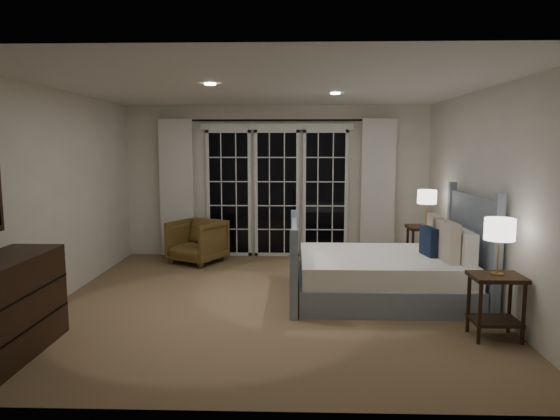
{
  "coord_description": "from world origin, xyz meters",
  "views": [
    {
      "loc": [
        0.3,
        -5.77,
        1.85
      ],
      "look_at": [
        0.12,
        0.37,
        1.05
      ],
      "focal_mm": 32.0,
      "sensor_mm": 36.0,
      "label": 1
    }
  ],
  "objects_px": {
    "armchair": "(197,241)",
    "nightstand_left": "(496,297)",
    "lamp_left": "(500,230)",
    "lamp_right": "(427,197)",
    "nightstand_right": "(425,242)",
    "dresser": "(5,307)",
    "bed": "(387,272)"
  },
  "relations": [
    {
      "from": "armchair",
      "to": "nightstand_left",
      "type": "bearing_deg",
      "value": -12.28
    },
    {
      "from": "lamp_left",
      "to": "lamp_right",
      "type": "distance_m",
      "value": 2.53
    },
    {
      "from": "nightstand_right",
      "to": "armchair",
      "type": "xyz_separation_m",
      "value": [
        -3.45,
        0.49,
        -0.11
      ]
    },
    {
      "from": "armchair",
      "to": "dresser",
      "type": "xyz_separation_m",
      "value": [
        -0.99,
        -3.57,
        0.1
      ]
    },
    {
      "from": "nightstand_right",
      "to": "dresser",
      "type": "relative_size",
      "value": 0.55
    },
    {
      "from": "lamp_right",
      "to": "dresser",
      "type": "distance_m",
      "value": 5.44
    },
    {
      "from": "lamp_right",
      "to": "armchair",
      "type": "xyz_separation_m",
      "value": [
        -3.45,
        0.49,
        -0.76
      ]
    },
    {
      "from": "nightstand_right",
      "to": "dresser",
      "type": "xyz_separation_m",
      "value": [
        -4.44,
        -3.08,
        -0.01
      ]
    },
    {
      "from": "nightstand_right",
      "to": "dresser",
      "type": "distance_m",
      "value": 5.4
    },
    {
      "from": "bed",
      "to": "nightstand_right",
      "type": "xyz_separation_m",
      "value": [
        0.79,
        1.29,
        0.13
      ]
    },
    {
      "from": "nightstand_left",
      "to": "dresser",
      "type": "xyz_separation_m",
      "value": [
        -4.46,
        -0.55,
        0.03
      ]
    },
    {
      "from": "nightstand_right",
      "to": "lamp_left",
      "type": "distance_m",
      "value": 2.61
    },
    {
      "from": "lamp_right",
      "to": "armchair",
      "type": "height_order",
      "value": "lamp_right"
    },
    {
      "from": "lamp_left",
      "to": "dresser",
      "type": "distance_m",
      "value": 4.53
    },
    {
      "from": "bed",
      "to": "lamp_left",
      "type": "relative_size",
      "value": 3.99
    },
    {
      "from": "lamp_left",
      "to": "nightstand_right",
      "type": "bearing_deg",
      "value": 90.49
    },
    {
      "from": "bed",
      "to": "lamp_left",
      "type": "bearing_deg",
      "value": -56.84
    },
    {
      "from": "lamp_left",
      "to": "lamp_right",
      "type": "xyz_separation_m",
      "value": [
        -0.02,
        2.53,
        0.04
      ]
    },
    {
      "from": "bed",
      "to": "armchair",
      "type": "distance_m",
      "value": 3.2
    },
    {
      "from": "lamp_left",
      "to": "dresser",
      "type": "xyz_separation_m",
      "value": [
        -4.46,
        -0.55,
        -0.62
      ]
    },
    {
      "from": "nightstand_left",
      "to": "nightstand_right",
      "type": "relative_size",
      "value": 0.92
    },
    {
      "from": "lamp_left",
      "to": "dresser",
      "type": "bearing_deg",
      "value": -173.0
    },
    {
      "from": "bed",
      "to": "lamp_right",
      "type": "xyz_separation_m",
      "value": [
        0.79,
        1.29,
        0.78
      ]
    },
    {
      "from": "lamp_right",
      "to": "armchair",
      "type": "distance_m",
      "value": 3.57
    },
    {
      "from": "dresser",
      "to": "lamp_left",
      "type": "bearing_deg",
      "value": 7.0
    },
    {
      "from": "lamp_right",
      "to": "dresser",
      "type": "bearing_deg",
      "value": -145.23
    },
    {
      "from": "bed",
      "to": "lamp_left",
      "type": "distance_m",
      "value": 1.65
    },
    {
      "from": "lamp_right",
      "to": "dresser",
      "type": "xyz_separation_m",
      "value": [
        -4.44,
        -3.08,
        -0.66
      ]
    },
    {
      "from": "nightstand_left",
      "to": "armchair",
      "type": "relative_size",
      "value": 0.83
    },
    {
      "from": "lamp_left",
      "to": "armchair",
      "type": "xyz_separation_m",
      "value": [
        -3.47,
        3.03,
        -0.72
      ]
    },
    {
      "from": "nightstand_right",
      "to": "lamp_left",
      "type": "height_order",
      "value": "lamp_left"
    },
    {
      "from": "nightstand_left",
      "to": "lamp_right",
      "type": "xyz_separation_m",
      "value": [
        -0.02,
        2.53,
        0.69
      ]
    }
  ]
}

